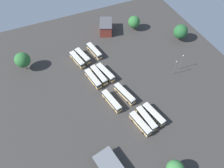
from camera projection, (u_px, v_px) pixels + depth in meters
The scene contains 19 objects.
ground_plane at pixel (111, 87), 97.61m from camera, with size 124.37×124.37×0.00m, color #383533.
bus_row0_slot0 at pixel (154, 114), 86.40m from camera, with size 11.50×4.96×3.45m.
bus_row0_slot1 at pixel (146, 118), 85.19m from camera, with size 11.53×3.96×3.45m.
bus_row0_slot2 at pixel (140, 124), 83.79m from camera, with size 11.35×4.69×3.45m.
bus_row1_slot1 at pixel (125, 94), 92.83m from camera, with size 12.08×5.42×3.45m.
bus_row1_slot3 at pixel (112, 101), 90.44m from camera, with size 11.76×4.78×3.45m.
bus_row2_slot1 at pixel (106, 73), 100.53m from camera, with size 11.95×5.31×3.45m.
bus_row2_slot2 at pixel (99, 75), 99.57m from camera, with size 11.97×4.45×3.45m.
bus_row2_slot3 at pixel (93, 79), 98.17m from camera, with size 11.83×4.45×3.45m.
bus_row3_slot0 at pixel (94, 51), 109.86m from camera, with size 11.73×4.60×3.45m.
bus_row3_slot2 at pixel (83, 56), 107.51m from camera, with size 11.20×5.13×3.45m.
bus_row3_slot3 at pixel (77, 60), 105.94m from camera, with size 11.45×4.86×3.45m.
depot_building at pixel (106, 27), 120.12m from camera, with size 12.99×10.71×6.30m.
maintenance_shelter at pixel (109, 164), 72.46m from camera, with size 11.62×9.01×3.63m.
lamp_post_by_building at pixel (181, 62), 100.48m from camera, with size 0.56×0.28×9.26m.
lamp_post_mid_lot at pixel (175, 67), 98.53m from camera, with size 0.56×0.28×8.83m.
tree_northeast at pixel (181, 32), 113.41m from camera, with size 7.54×7.54×9.62m.
tree_north_edge at pixel (22, 60), 99.68m from camera, with size 7.27×7.27×9.79m.
tree_west_edge at pixel (134, 22), 119.78m from camera, with size 6.78×6.78×8.60m.
Camera 1 is at (-54.78, 23.71, 77.23)m, focal length 33.93 mm.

